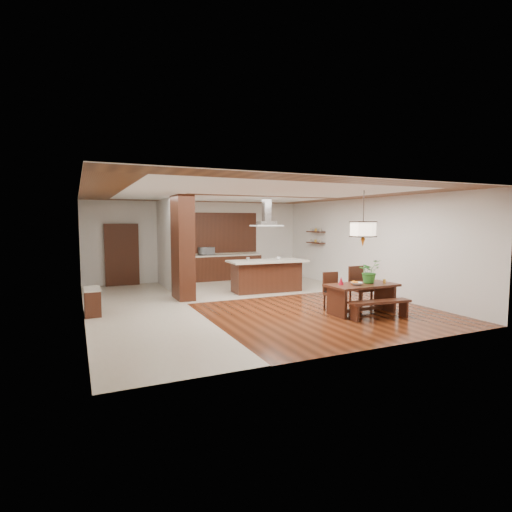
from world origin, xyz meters
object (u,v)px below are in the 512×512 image
fruit_bowl (356,284)px  microwave (206,251)px  pendant_lantern (363,219)px  range_hood (267,212)px  dining_bench (380,310)px  island_cup (278,258)px  dining_chair_right (361,287)px  kitchen_island (267,276)px  foliage_plant (369,271)px  dining_chair_left (334,292)px  hallway_console (92,302)px  dining_table (362,292)px

fruit_bowl → microwave: bearing=103.6°
pendant_lantern → range_hood: 3.65m
dining_bench → island_cup: size_ratio=11.67×
dining_bench → range_hood: bearing=100.9°
dining_chair_right → range_hood: bearing=111.0°
dining_chair_right → kitchen_island: bearing=111.0°
foliage_plant → dining_chair_left: bearing=147.2°
dining_bench → range_hood: range_hood is taller
kitchen_island → hallway_console: bearing=-164.7°
pendant_lantern → microwave: pendant_lantern is taller
dining_table → range_hood: range_hood is taller
dining_chair_left → pendant_lantern: size_ratio=0.71×
dining_bench → foliage_plant: (0.24, 0.66, 0.78)m
kitchen_island → range_hood: 1.96m
kitchen_island → fruit_bowl: bearing=-77.8°
dining_chair_right → microwave: (-2.20, 5.95, 0.57)m
dining_table → dining_chair_right: size_ratio=1.64×
dining_table → foliage_plant: size_ratio=3.00×
range_hood → foliage_plant: bearing=-73.4°
foliage_plant → range_hood: bearing=106.6°
dining_chair_right → foliage_plant: size_ratio=1.82×
dining_chair_right → fruit_bowl: bearing=-136.6°
hallway_console → fruit_bowl: size_ratio=3.33×
pendant_lantern → dining_table: bearing=-90.0°
pendant_lantern → kitchen_island: (-0.78, 3.55, -1.74)m
dining_bench → fruit_bowl: (-0.23, 0.54, 0.53)m
dining_table → dining_chair_right: bearing=52.4°
hallway_console → dining_chair_left: size_ratio=0.94×
dining_table → foliage_plant: bearing=11.8°
dining_table → dining_bench: bearing=-88.3°
fruit_bowl → dining_table: bearing=17.4°
dining_bench → dining_chair_right: 1.24m
dining_chair_left → dining_chair_right: dining_chair_right is taller
hallway_console → dining_table: 6.34m
dining_table → dining_bench: size_ratio=1.16×
dining_chair_right → island_cup: bearing=105.2°
dining_chair_right → pendant_lantern: 1.85m
pendant_lantern → dining_chair_right: bearing=52.4°
hallway_console → dining_table: (5.83, -2.47, 0.20)m
island_cup → hallway_console: bearing=-169.6°
microwave → fruit_bowl: bearing=-89.2°
hallway_console → dining_bench: hallway_console is taller
dining_chair_left → pendant_lantern: (0.44, -0.50, 1.78)m
dining_chair_right → fruit_bowl: size_ratio=3.93×
foliage_plant → microwave: bearing=107.8°
fruit_bowl → microwave: 6.75m
dining_bench → range_hood: (-0.80, 4.16, 2.26)m
dining_bench → pendant_lantern: (-0.02, 0.61, 2.04)m
range_hood → island_cup: 1.48m
range_hood → dining_chair_right: bearing=-68.5°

